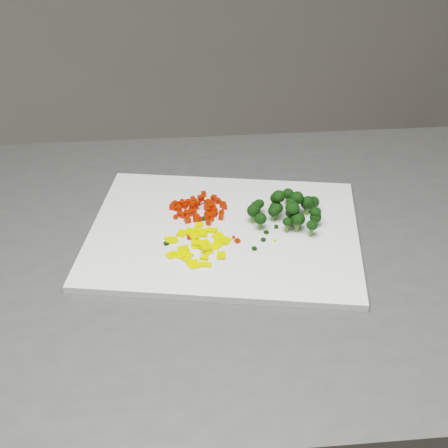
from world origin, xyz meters
name	(u,v)px	position (x,y,z in m)	size (l,w,h in m)	color
counter_block	(247,429)	(0.09, 0.31, 0.45)	(1.08, 0.76, 0.90)	#494846
cutting_board	(224,232)	(0.05, 0.35, 0.91)	(0.42, 0.32, 0.01)	white
carrot_pile	(199,204)	(0.04, 0.41, 0.92)	(0.09, 0.09, 0.03)	red
pepper_pile	(200,241)	(0.00, 0.32, 0.92)	(0.11, 0.11, 0.01)	yellow
broccoli_pile	(287,207)	(0.15, 0.33, 0.94)	(0.11, 0.11, 0.05)	black
carrot_cube_0	(192,206)	(0.03, 0.42, 0.92)	(0.01, 0.01, 0.01)	red
carrot_cube_1	(209,222)	(0.04, 0.37, 0.91)	(0.01, 0.01, 0.01)	red
carrot_cube_2	(172,207)	(0.00, 0.44, 0.92)	(0.01, 0.01, 0.01)	red
carrot_cube_3	(214,210)	(0.06, 0.40, 0.92)	(0.01, 0.01, 0.01)	red
carrot_cube_4	(194,201)	(0.03, 0.42, 0.92)	(0.01, 0.01, 0.01)	red
carrot_cube_5	(195,205)	(0.04, 0.43, 0.92)	(0.01, 0.01, 0.01)	red
carrot_cube_6	(193,207)	(0.03, 0.42, 0.91)	(0.01, 0.01, 0.01)	red
carrot_cube_7	(197,204)	(0.04, 0.42, 0.92)	(0.01, 0.01, 0.01)	red
carrot_cube_8	(194,211)	(0.03, 0.41, 0.92)	(0.01, 0.01, 0.01)	red
carrot_cube_9	(207,208)	(0.05, 0.41, 0.92)	(0.01, 0.01, 0.01)	red
carrot_cube_10	(204,194)	(0.06, 0.45, 0.92)	(0.01, 0.01, 0.01)	red
carrot_cube_11	(196,217)	(0.02, 0.39, 0.92)	(0.01, 0.01, 0.01)	red
carrot_cube_12	(210,216)	(0.04, 0.38, 0.92)	(0.01, 0.01, 0.01)	red
carrot_cube_13	(212,205)	(0.06, 0.41, 0.92)	(0.01, 0.01, 0.01)	red
carrot_cube_14	(209,203)	(0.06, 0.42, 0.92)	(0.01, 0.01, 0.01)	red
carrot_cube_15	(193,204)	(0.03, 0.42, 0.92)	(0.01, 0.01, 0.01)	red
carrot_cube_16	(186,212)	(0.02, 0.41, 0.91)	(0.01, 0.01, 0.01)	red
carrot_cube_17	(224,207)	(0.08, 0.40, 0.92)	(0.01, 0.01, 0.01)	red
carrot_cube_18	(222,216)	(0.06, 0.38, 0.91)	(0.01, 0.01, 0.01)	red
carrot_cube_19	(213,215)	(0.05, 0.39, 0.91)	(0.01, 0.01, 0.01)	red
carrot_cube_20	(176,217)	(-0.01, 0.41, 0.91)	(0.01, 0.01, 0.01)	red
carrot_cube_21	(188,202)	(0.03, 0.44, 0.92)	(0.01, 0.01, 0.01)	red
carrot_cube_22	(185,206)	(0.02, 0.43, 0.91)	(0.01, 0.01, 0.01)	red
carrot_cube_23	(213,206)	(0.06, 0.41, 0.92)	(0.01, 0.01, 0.01)	red
carrot_cube_24	(223,205)	(0.08, 0.41, 0.92)	(0.01, 0.01, 0.01)	red
carrot_cube_25	(201,198)	(0.05, 0.43, 0.92)	(0.01, 0.01, 0.01)	red
carrot_cube_26	(187,214)	(0.01, 0.41, 0.92)	(0.01, 0.01, 0.01)	red
carrot_cube_27	(208,210)	(0.05, 0.40, 0.92)	(0.01, 0.01, 0.01)	red
carrot_cube_28	(198,220)	(0.02, 0.38, 0.91)	(0.01, 0.01, 0.01)	red
carrot_cube_29	(213,214)	(0.05, 0.39, 0.91)	(0.01, 0.01, 0.01)	red
carrot_cube_30	(194,202)	(0.03, 0.43, 0.92)	(0.01, 0.01, 0.01)	red
carrot_cube_31	(182,201)	(0.02, 0.45, 0.91)	(0.01, 0.01, 0.01)	red
carrot_cube_32	(222,212)	(0.07, 0.39, 0.91)	(0.01, 0.01, 0.01)	red
carrot_cube_33	(178,206)	(0.01, 0.44, 0.91)	(0.01, 0.01, 0.01)	red
carrot_cube_34	(207,214)	(0.04, 0.39, 0.91)	(0.01, 0.01, 0.01)	red
carrot_cube_35	(193,207)	(0.03, 0.41, 0.92)	(0.01, 0.01, 0.01)	red
carrot_cube_36	(175,204)	(0.01, 0.44, 0.92)	(0.01, 0.01, 0.01)	red
carrot_cube_37	(221,218)	(0.06, 0.37, 0.91)	(0.01, 0.01, 0.01)	red
carrot_cube_38	(191,205)	(0.03, 0.42, 0.92)	(0.01, 0.01, 0.01)	red
carrot_cube_39	(216,212)	(0.06, 0.39, 0.91)	(0.01, 0.01, 0.01)	red
carrot_cube_40	(187,220)	(0.01, 0.39, 0.92)	(0.01, 0.01, 0.01)	red
carrot_cube_41	(212,207)	(0.06, 0.41, 0.91)	(0.01, 0.01, 0.01)	red
carrot_cube_42	(192,205)	(0.03, 0.43, 0.91)	(0.01, 0.01, 0.01)	red
carrot_cube_43	(183,204)	(0.02, 0.44, 0.92)	(0.01, 0.01, 0.01)	red
carrot_cube_44	(175,209)	(0.00, 0.43, 0.91)	(0.01, 0.01, 0.01)	red
carrot_cube_45	(212,220)	(0.05, 0.38, 0.91)	(0.01, 0.01, 0.01)	red
carrot_cube_46	(179,208)	(0.01, 0.43, 0.92)	(0.01, 0.01, 0.01)	red
carrot_cube_47	(206,202)	(0.06, 0.43, 0.91)	(0.01, 0.01, 0.01)	red
carrot_cube_48	(190,213)	(0.02, 0.41, 0.92)	(0.01, 0.01, 0.01)	red
carrot_cube_49	(199,219)	(0.03, 0.38, 0.91)	(0.01, 0.01, 0.01)	red
carrot_cube_50	(218,201)	(0.08, 0.42, 0.92)	(0.01, 0.01, 0.01)	red
carrot_cube_51	(214,198)	(0.07, 0.43, 0.92)	(0.01, 0.01, 0.01)	red
carrot_cube_52	(185,206)	(0.02, 0.43, 0.91)	(0.01, 0.01, 0.01)	red
carrot_cube_53	(180,209)	(0.01, 0.42, 0.91)	(0.01, 0.01, 0.01)	red
carrot_cube_54	(197,220)	(0.02, 0.38, 0.92)	(0.01, 0.01, 0.01)	red
carrot_cube_55	(211,206)	(0.05, 0.40, 0.92)	(0.01, 0.01, 0.01)	red
carrot_cube_56	(182,215)	(0.01, 0.41, 0.92)	(0.01, 0.01, 0.01)	red
carrot_cube_57	(208,202)	(0.06, 0.43, 0.92)	(0.01, 0.01, 0.01)	red
carrot_cube_58	(193,208)	(0.03, 0.42, 0.91)	(0.01, 0.01, 0.01)	red
carrot_cube_59	(212,212)	(0.05, 0.40, 0.91)	(0.01, 0.01, 0.01)	red
carrot_cube_60	(193,199)	(0.04, 0.45, 0.91)	(0.01, 0.01, 0.01)	red
carrot_cube_61	(223,205)	(0.08, 0.41, 0.92)	(0.01, 0.01, 0.01)	red
carrot_cube_62	(207,219)	(0.04, 0.38, 0.91)	(0.01, 0.01, 0.01)	red
carrot_cube_63	(179,214)	(0.00, 0.41, 0.91)	(0.01, 0.01, 0.01)	red
pepper_chunk_0	(204,258)	(0.00, 0.29, 0.91)	(0.01, 0.01, 0.00)	yellow
pepper_chunk_1	(202,233)	(0.02, 0.35, 0.91)	(0.02, 0.02, 0.00)	yellow
pepper_chunk_2	(170,240)	(-0.03, 0.35, 0.91)	(0.02, 0.02, 0.00)	yellow
pepper_chunk_3	(212,230)	(0.03, 0.35, 0.91)	(0.02, 0.01, 0.00)	yellow
pepper_chunk_4	(224,241)	(0.04, 0.31, 0.91)	(0.01, 0.01, 0.00)	yellow
pepper_chunk_5	(203,233)	(0.02, 0.35, 0.91)	(0.02, 0.01, 0.00)	yellow
pepper_chunk_6	(183,249)	(-0.02, 0.32, 0.91)	(0.02, 0.02, 0.00)	yellow
pepper_chunk_7	(199,225)	(0.02, 0.37, 0.91)	(0.01, 0.01, 0.00)	yellow
pepper_chunk_8	(221,255)	(0.02, 0.28, 0.91)	(0.02, 0.01, 0.00)	yellow
pepper_chunk_9	(194,237)	(0.00, 0.34, 0.92)	(0.01, 0.01, 0.00)	yellow
pepper_chunk_10	(187,255)	(-0.02, 0.30, 0.91)	(0.01, 0.01, 0.00)	yellow
pepper_chunk_11	(193,264)	(-0.02, 0.28, 0.91)	(0.02, 0.01, 0.00)	yellow
pepper_chunk_12	(206,247)	(0.01, 0.31, 0.92)	(0.02, 0.02, 0.00)	yellow
pepper_chunk_13	(197,230)	(0.01, 0.36, 0.91)	(0.02, 0.01, 0.00)	yellow
pepper_chunk_14	(205,243)	(0.01, 0.32, 0.91)	(0.01, 0.01, 0.00)	yellow
pepper_chunk_15	(198,243)	(0.00, 0.32, 0.92)	(0.02, 0.01, 0.00)	yellow
pepper_chunk_16	(216,246)	(0.02, 0.31, 0.91)	(0.01, 0.01, 0.00)	yellow
pepper_chunk_17	(218,236)	(0.04, 0.33, 0.91)	(0.02, 0.01, 0.00)	yellow
pepper_chunk_18	(181,256)	(-0.03, 0.31, 0.91)	(0.01, 0.01, 0.00)	yellow
pepper_chunk_19	(220,242)	(0.03, 0.32, 0.91)	(0.02, 0.01, 0.00)	yellow
pepper_chunk_20	(174,240)	(-0.03, 0.35, 0.91)	(0.01, 0.01, 0.00)	yellow
pepper_chunk_21	(201,242)	(0.00, 0.32, 0.92)	(0.02, 0.01, 0.00)	yellow
pepper_chunk_22	(207,251)	(0.01, 0.30, 0.91)	(0.01, 0.01, 0.00)	yellow
pepper_chunk_23	(205,265)	(-0.01, 0.27, 0.91)	(0.02, 0.01, 0.00)	yellow
pepper_chunk_24	(226,240)	(0.04, 0.32, 0.91)	(0.02, 0.01, 0.00)	yellow
pepper_chunk_25	(182,254)	(-0.03, 0.31, 0.91)	(0.01, 0.01, 0.00)	yellow
pepper_chunk_26	(195,265)	(-0.02, 0.28, 0.91)	(0.01, 0.01, 0.00)	yellow
pepper_chunk_27	(171,256)	(-0.05, 0.31, 0.91)	(0.01, 0.01, 0.00)	yellow
pepper_chunk_28	(203,232)	(0.02, 0.35, 0.91)	(0.02, 0.01, 0.00)	yellow
pepper_chunk_29	(195,232)	(0.01, 0.36, 0.91)	(0.01, 0.01, 0.00)	yellow
pepper_chunk_30	(219,237)	(0.04, 0.33, 0.91)	(0.01, 0.01, 0.00)	yellow
pepper_chunk_31	(190,232)	(0.00, 0.36, 0.91)	(0.01, 0.01, 0.00)	yellow
pepper_chunk_32	(176,254)	(-0.04, 0.31, 0.91)	(0.02, 0.01, 0.00)	yellow
pepper_chunk_33	(198,246)	(0.00, 0.32, 0.91)	(0.01, 0.02, 0.00)	yellow
pepper_chunk_34	(182,233)	(-0.01, 0.36, 0.91)	(0.02, 0.01, 0.00)	yellow
pepper_chunk_35	(188,261)	(-0.03, 0.29, 0.91)	(0.01, 0.01, 0.00)	yellow
broccoli_floret_0	(275,202)	(0.15, 0.36, 0.93)	(0.03, 0.03, 0.03)	black
broccoli_floret_1	(296,202)	(0.18, 0.34, 0.94)	(0.03, 0.03, 0.03)	black
broccoli_floret_2	(292,212)	(0.15, 0.31, 0.94)	(0.03, 0.03, 0.03)	black
broccoli_floret_3	(273,214)	(0.14, 0.34, 0.92)	(0.02, 0.02, 0.02)	black
broccoli_floret_4	(315,217)	(0.19, 0.30, 0.93)	(0.02, 0.02, 0.03)	black
broccoli_floret_5	(288,197)	(0.18, 0.37, 0.92)	(0.02, 0.02, 0.03)	black
broccoli_floret_6	(276,211)	(0.14, 0.34, 0.93)	(0.03, 0.03, 0.03)	black
broccoli_floret_7	(315,220)	(0.19, 0.30, 0.92)	(0.03, 0.03, 0.02)	black
broccoli_floret_8	(256,209)	(0.12, 0.36, 0.92)	(0.02, 0.02, 0.03)	black
broccoli_floret_9	(307,206)	(0.19, 0.33, 0.93)	(0.03, 0.03, 0.03)	black
broccoli_floret_10	(300,223)	(0.16, 0.30, 0.92)	(0.02, 0.02, 0.02)	black
broccoli_floret_11	(297,222)	(0.16, 0.30, 0.93)	(0.03, 0.03, 0.03)	black
broccoli_floret_12	(278,200)	(0.15, 0.35, 0.94)	(0.03, 0.03, 0.03)	black
broccoli_floret_13	(291,217)	(0.15, 0.31, 0.93)	(0.03, 0.03, 0.03)	black
broccoli_floret_14	(259,207)	(0.12, 0.36, 0.92)	(0.02, 0.02, 0.03)	black
broccoli_floret_15	(253,214)	(0.10, 0.35, 0.93)	(0.03, 0.03, 0.03)	black
broccoli_floret_16	(291,207)	(0.16, 0.33, 0.94)	(0.02, 0.02, 0.02)	black
broccoli_floret_17	(311,229)	(0.17, 0.28, 0.92)	(0.02, 0.02, 0.03)	black
broccoli_floret_18	(287,225)	(0.14, 0.30, 0.92)	(0.02, 0.02, 0.02)	black
broccoli_floret_19	(260,222)	(0.11, 0.32, 0.92)	(0.03, 0.03, 0.03)	black
broccoli_floret_20	(312,205)	(0.21, 0.34, 0.92)	(0.03, 0.03, 0.03)	black
stray_bit_0	(189,237)	(-0.01, 0.35, 0.91)	(0.01, 0.01, 0.00)	red
stray_bit_1	(276,227)	(0.13, 0.32, 0.91)	(0.01, 0.01, 0.00)	black
stray_bit_2	(263,240)	(0.10, 0.29, 0.91)	(0.01, 0.01, 0.00)	black
stray_bit_3	(178,205)	(0.01, 0.44, 0.91)	(0.01, 0.01, 0.00)	black
stray_bit_4	(166,244)	(-0.04, 0.34, 0.91)	(0.01, 0.01, 0.00)	black
stray_bit_5	(254,249)	(0.07, 0.28, 0.91)	(0.01, 0.01, 0.00)	black
stray_bit_6	(266,232)	(0.11, 0.31, 0.91)	(0.01, 0.01, 0.00)	black
stray_bit_7	(195,205)	(0.04, 0.43, 0.91)	(0.01, 0.01, 0.00)	yellow
stray_bit_8	(275,240)	(0.11, 0.29, 0.91)	(0.00, 0.00, 0.00)	yellow
stray_bit_9	(216,241)	(0.03, 0.32, 0.91)	(0.01, 0.01, 0.00)	yellow
stray_bit_10	(237,241)	(0.06, 0.31, 0.91)	(0.01, 0.01, 0.01)	red
stray_bit_11	(234,237)	(0.06, 0.32, 0.91)	(0.00, 0.00, 0.00)	red
stray_bit_12	(203,219)	(0.03, 0.39, 0.91)	(0.01, 0.01, 0.00)	black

